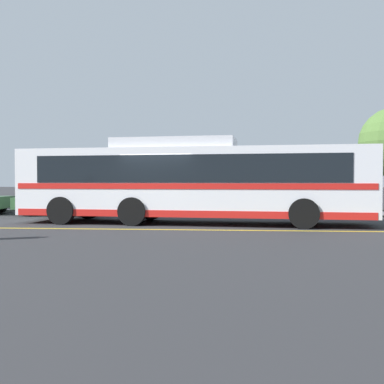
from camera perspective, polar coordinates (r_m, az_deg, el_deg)
ground_plane at (r=16.26m, az=-4.24°, el=-4.12°), size 220.00×220.00×0.00m
lane_strip_0 at (r=14.39m, az=-0.77°, el=-4.81°), size 32.67×0.20×0.01m
curb_strip at (r=21.69m, az=1.20°, el=-2.55°), size 40.67×0.36×0.15m
transit_bus at (r=16.50m, az=-0.07°, el=1.46°), size 13.14×3.72×3.12m
parked_car_1 at (r=21.36m, az=-16.10°, el=-1.06°), size 4.04×2.12×1.31m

